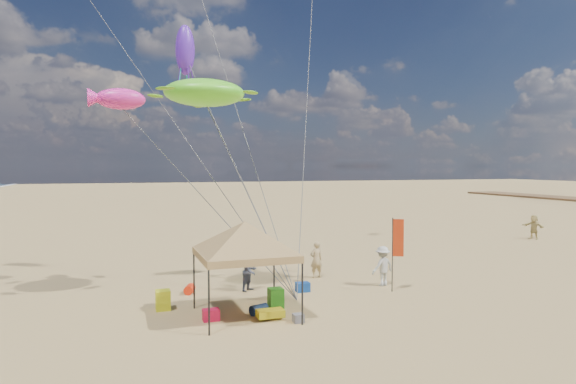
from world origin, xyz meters
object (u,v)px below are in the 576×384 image
at_px(cooler_blue, 303,287).
at_px(person_near_b, 250,271).
at_px(cooler_red, 211,315).
at_px(person_far_c, 534,227).
at_px(person_near_c, 383,266).
at_px(feather_flag, 397,242).
at_px(chair_yellow, 163,300).
at_px(beach_cart, 270,313).
at_px(person_near_a, 316,260).
at_px(chair_green, 276,298).
at_px(canopy_tent, 245,225).

bearing_deg(cooler_blue, person_near_b, 157.21).
height_order(cooler_red, person_far_c, person_far_c).
bearing_deg(person_near_c, feather_flag, 76.11).
bearing_deg(cooler_blue, chair_yellow, -171.99).
bearing_deg(person_near_b, beach_cart, -136.27).
xyz_separation_m(cooler_blue, person_near_a, (1.46, 2.15, 0.65)).
xyz_separation_m(feather_flag, chair_green, (-5.29, -0.56, -1.67)).
height_order(chair_green, chair_yellow, same).
distance_m(canopy_tent, cooler_blue, 4.85).
height_order(person_near_b, person_far_c, person_far_c).
xyz_separation_m(cooler_blue, chair_yellow, (-5.58, -0.79, 0.16)).
bearing_deg(person_near_c, cooler_red, 2.98).
xyz_separation_m(person_near_a, person_near_c, (2.12, -2.29, 0.00)).
height_order(feather_flag, cooler_blue, feather_flag).
xyz_separation_m(chair_green, person_near_a, (3.17, 3.94, 0.49)).
xyz_separation_m(chair_green, chair_yellow, (-3.88, 1.00, 0.00)).
bearing_deg(person_near_a, cooler_blue, 49.56).
bearing_deg(canopy_tent, cooler_blue, 39.29).
bearing_deg(beach_cart, person_near_c, 26.27).
xyz_separation_m(chair_yellow, person_near_a, (7.04, 2.94, 0.49)).
height_order(chair_yellow, person_near_c, person_near_c).
bearing_deg(canopy_tent, person_near_b, 72.90).
bearing_deg(person_near_b, cooler_red, -164.84).
height_order(canopy_tent, chair_yellow, canopy_tent).
bearing_deg(person_near_a, beach_cart, 47.92).
relative_size(chair_green, chair_yellow, 1.00).
bearing_deg(person_far_c, chair_yellow, -85.86).
relative_size(feather_flag, beach_cart, 3.36).
height_order(person_near_a, person_near_c, person_near_c).
bearing_deg(cooler_red, person_near_a, 39.83).
xyz_separation_m(cooler_red, person_near_c, (7.76, 2.41, 0.65)).
relative_size(feather_flag, cooler_red, 5.59).
bearing_deg(beach_cart, feather_flag, 17.09).
bearing_deg(chair_green, feather_flag, 6.05).
height_order(chair_yellow, person_far_c, person_far_c).
height_order(feather_flag, cooler_red, feather_flag).
distance_m(feather_flag, person_near_b, 6.06).
bearing_deg(beach_cart, canopy_tent, 140.49).
xyz_separation_m(cooler_red, person_far_c, (24.59, 10.98, 0.67)).
distance_m(cooler_blue, beach_cart, 3.80).
bearing_deg(feather_flag, person_near_b, 159.70).
relative_size(person_near_a, person_far_c, 0.98).
xyz_separation_m(feather_flag, cooler_red, (-7.77, -1.32, -1.83)).
bearing_deg(chair_green, person_near_a, 51.24).
height_order(cooler_blue, person_near_a, person_near_a).
xyz_separation_m(chair_green, person_far_c, (22.12, 10.22, 0.51)).
bearing_deg(chair_yellow, person_far_c, 19.52).
xyz_separation_m(person_near_c, person_far_c, (16.83, 8.57, 0.01)).
bearing_deg(chair_green, chair_yellow, 165.47).
xyz_separation_m(canopy_tent, person_near_a, (4.45, 4.60, -2.27)).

